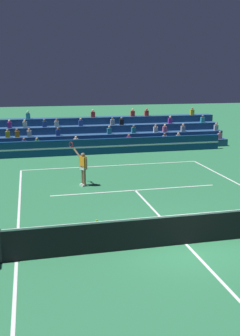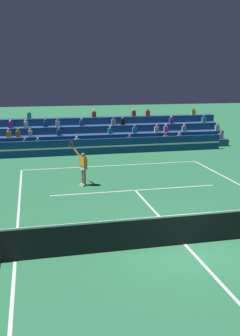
# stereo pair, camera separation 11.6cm
# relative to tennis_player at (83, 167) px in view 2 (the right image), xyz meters

# --- Properties ---
(ground_plane) EXTENTS (120.00, 120.00, 0.00)m
(ground_plane) POSITION_rel_tennis_player_xyz_m (2.36, -7.85, -0.98)
(ground_plane) COLOR #2D7A4C
(court_lines) EXTENTS (11.10, 23.90, 0.01)m
(court_lines) POSITION_rel_tennis_player_xyz_m (2.36, -7.85, -0.97)
(court_lines) COLOR white
(court_lines) RESTS_ON ground
(tennis_net) EXTENTS (12.00, 0.10, 1.10)m
(tennis_net) POSITION_rel_tennis_player_xyz_m (2.36, -7.85, -0.43)
(tennis_net) COLOR black
(tennis_net) RESTS_ON ground
(sponsor_banner_wall) EXTENTS (18.00, 0.26, 1.10)m
(sponsor_banner_wall) POSITION_rel_tennis_player_xyz_m (2.36, 7.81, -0.43)
(sponsor_banner_wall) COLOR navy
(sponsor_banner_wall) RESTS_ON ground
(bleacher_stand) EXTENTS (20.62, 3.80, 2.83)m
(bleacher_stand) POSITION_rel_tennis_player_xyz_m (2.37, 10.98, -0.14)
(bleacher_stand) COLOR navy
(bleacher_stand) RESTS_ON ground
(tennis_player) EXTENTS (0.81, 1.19, 2.23)m
(tennis_player) POSITION_rel_tennis_player_xyz_m (0.00, 0.00, 0.00)
(tennis_player) COLOR brown
(tennis_player) RESTS_ON ground
(tennis_ball) EXTENTS (0.07, 0.07, 0.07)m
(tennis_ball) POSITION_rel_tennis_player_xyz_m (-0.18, -5.07, -0.94)
(tennis_ball) COLOR #C6DB33
(tennis_ball) RESTS_ON ground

